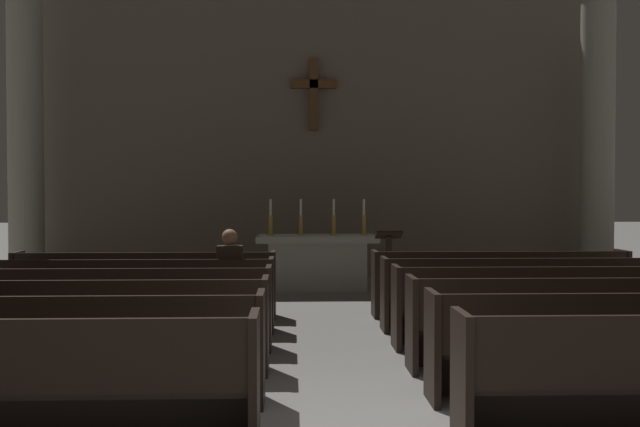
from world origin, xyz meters
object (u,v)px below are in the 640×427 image
object	(u,v)px
candlestick_inner_left	(301,224)
lectern	(389,266)
pew_right_row_6	(500,283)
column_left_fourth	(26,129)
pew_left_row_2	(43,350)
pew_right_row_3	(591,323)
candlestick_inner_right	(334,224)
lone_worshipper	(230,278)
pew_left_row_6	(146,285)
column_right_fourth	(597,130)
pew_right_row_5	(523,293)
candlestick_outer_right	(364,223)
pew_left_row_5	(129,295)
pew_right_row_4	(553,306)
candlestick_outer_left	(271,224)
altar	(317,261)
pew_left_row_4	(108,309)
pew_left_row_3	(80,326)

from	to	relation	value
candlestick_inner_left	lectern	bearing A→B (deg)	-39.49
pew_right_row_6	column_left_fourth	distance (m)	9.40
pew_left_row_2	pew_right_row_3	bearing A→B (deg)	12.36
candlestick_inner_left	candlestick_inner_right	world-z (taller)	same
lone_worshipper	pew_left_row_6	bearing A→B (deg)	140.09
pew_right_row_6	candlestick_inner_right	bearing A→B (deg)	126.63
column_right_fourth	pew_right_row_5	bearing A→B (deg)	-120.71
candlestick_inner_left	candlestick_outer_right	distance (m)	1.15
pew_left_row_5	column_left_fourth	world-z (taller)	column_left_fourth
pew_left_row_6	pew_right_row_4	world-z (taller)	same
column_right_fourth	candlestick_inner_right	distance (m)	5.67
candlestick_outer_left	pew_left_row_6	bearing A→B (deg)	-119.25
lone_worshipper	candlestick_outer_left	bearing A→B (deg)	84.38
pew_left_row_5	candlestick_outer_left	xyz separation A→B (m)	(1.68, 4.11, 0.74)
lectern	lone_worshipper	distance (m)	3.75
candlestick_inner_left	lone_worshipper	xyz separation A→B (m)	(-0.95, -4.07, -0.52)
pew_left_row_5	altar	xyz separation A→B (m)	(2.53, 4.11, 0.06)
pew_right_row_3	pew_right_row_6	size ratio (longest dim) A/B	1.00
pew_left_row_4	pew_right_row_6	distance (m)	5.52
pew_right_row_3	pew_right_row_6	distance (m)	3.32
pew_right_row_4	candlestick_inner_left	size ratio (longest dim) A/B	5.61
altar	lectern	world-z (taller)	lectern
pew_left_row_4	lectern	xyz separation A→B (m)	(3.69, 4.01, 0.07)
lone_worshipper	pew_right_row_4	bearing A→B (deg)	-16.88
pew_right_row_3	column_right_fourth	bearing A→B (deg)	67.47
pew_right_row_5	candlestick_outer_right	xyz separation A→B (m)	(-1.68, 4.11, 0.74)
pew_right_row_3	lectern	world-z (taller)	lectern
pew_left_row_6	candlestick_outer_right	size ratio (longest dim) A/B	5.61
candlestick_inner_left	pew_right_row_5	bearing A→B (deg)	-55.44
column_right_fourth	lone_worshipper	world-z (taller)	column_right_fourth
pew_left_row_2	pew_right_row_5	world-z (taller)	same
pew_left_row_4	column_right_fourth	world-z (taller)	column_right_fourth
candlestick_outer_right	pew_left_row_3	bearing A→B (deg)	-118.12
column_left_fourth	candlestick_outer_right	world-z (taller)	column_left_fourth
pew_left_row_6	candlestick_inner_right	world-z (taller)	candlestick_inner_right
candlestick_inner_right	lone_worshipper	world-z (taller)	candlestick_inner_right
pew_left_row_2	pew_right_row_5	distance (m)	6.05
pew_left_row_3	lectern	world-z (taller)	lectern
column_left_fourth	candlestick_outer_left	bearing A→B (deg)	-12.22
pew_right_row_6	column_left_fourth	xyz separation A→B (m)	(-8.11, 4.02, 2.54)
pew_right_row_3	column_left_fourth	world-z (taller)	column_left_fourth
pew_right_row_4	candlestick_outer_right	world-z (taller)	candlestick_outer_right
pew_left_row_5	candlestick_outer_right	distance (m)	5.37
pew_right_row_6	pew_left_row_5	bearing A→B (deg)	-167.64
pew_right_row_3	pew_left_row_6	bearing A→B (deg)	146.68
candlestick_inner_left	pew_left_row_6	bearing A→B (deg)	-126.63
pew_left_row_2	candlestick_outer_right	size ratio (longest dim) A/B	5.61
pew_left_row_3	pew_left_row_5	bearing A→B (deg)	90.00
pew_left_row_5	candlestick_outer_left	world-z (taller)	candlestick_outer_left
pew_left_row_4	lectern	world-z (taller)	lectern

